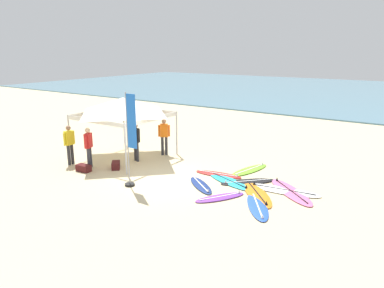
{
  "coord_description": "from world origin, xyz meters",
  "views": [
    {
      "loc": [
        8.37,
        -10.23,
        4.81
      ],
      "look_at": [
        0.35,
        1.75,
        1.0
      ],
      "focal_mm": 33.66,
      "sensor_mm": 36.0,
      "label": 1
    }
  ],
  "objects_px": {
    "surfboard_pink": "(291,192)",
    "surfboard_lime": "(250,170)",
    "surfboard_black": "(248,182)",
    "surfboard_navy": "(201,185)",
    "surfboard_red": "(218,174)",
    "surfboard_blue": "(258,206)",
    "canopy_tent": "(123,106)",
    "person_black": "(136,139)",
    "gear_bag_by_pole": "(84,168)",
    "banner_flag": "(130,144)",
    "person_orange": "(164,134)",
    "person_yellow": "(69,142)",
    "surfboard_purple": "(220,197)",
    "person_red": "(89,145)",
    "surfboard_orange": "(257,193)",
    "gear_bag_near_tent": "(116,165)",
    "surfboard_white": "(283,190)",
    "surfboard_cyan": "(229,181)"
  },
  "relations": [
    {
      "from": "surfboard_cyan",
      "to": "banner_flag",
      "type": "distance_m",
      "value": 3.91
    },
    {
      "from": "surfboard_white",
      "to": "person_black",
      "type": "xyz_separation_m",
      "value": [
        -6.66,
        -0.2,
        0.95
      ]
    },
    {
      "from": "surfboard_purple",
      "to": "banner_flag",
      "type": "bearing_deg",
      "value": -165.51
    },
    {
      "from": "banner_flag",
      "to": "person_orange",
      "type": "bearing_deg",
      "value": 111.4
    },
    {
      "from": "person_yellow",
      "to": "surfboard_purple",
      "type": "bearing_deg",
      "value": 3.15
    },
    {
      "from": "surfboard_lime",
      "to": "surfboard_orange",
      "type": "height_order",
      "value": "same"
    },
    {
      "from": "surfboard_blue",
      "to": "surfboard_lime",
      "type": "xyz_separation_m",
      "value": [
        -1.71,
        3.1,
        0.0
      ]
    },
    {
      "from": "surfboard_pink",
      "to": "surfboard_lime",
      "type": "bearing_deg",
      "value": 148.41
    },
    {
      "from": "surfboard_purple",
      "to": "surfboard_cyan",
      "type": "height_order",
      "value": "same"
    },
    {
      "from": "surfboard_lime",
      "to": "surfboard_red",
      "type": "height_order",
      "value": "same"
    },
    {
      "from": "surfboard_blue",
      "to": "surfboard_red",
      "type": "height_order",
      "value": "same"
    },
    {
      "from": "canopy_tent",
      "to": "person_yellow",
      "type": "height_order",
      "value": "canopy_tent"
    },
    {
      "from": "canopy_tent",
      "to": "gear_bag_by_pole",
      "type": "bearing_deg",
      "value": -90.38
    },
    {
      "from": "person_red",
      "to": "banner_flag",
      "type": "distance_m",
      "value": 3.01
    },
    {
      "from": "surfboard_blue",
      "to": "gear_bag_by_pole",
      "type": "bearing_deg",
      "value": -174.22
    },
    {
      "from": "person_red",
      "to": "gear_bag_by_pole",
      "type": "height_order",
      "value": "person_red"
    },
    {
      "from": "surfboard_blue",
      "to": "banner_flag",
      "type": "distance_m",
      "value": 4.85
    },
    {
      "from": "surfboard_red",
      "to": "person_black",
      "type": "height_order",
      "value": "person_black"
    },
    {
      "from": "surfboard_blue",
      "to": "surfboard_cyan",
      "type": "xyz_separation_m",
      "value": [
        -1.79,
        1.48,
        -0.0
      ]
    },
    {
      "from": "surfboard_pink",
      "to": "surfboard_orange",
      "type": "xyz_separation_m",
      "value": [
        -0.93,
        -0.79,
        0.0
      ]
    },
    {
      "from": "surfboard_red",
      "to": "person_orange",
      "type": "height_order",
      "value": "person_orange"
    },
    {
      "from": "surfboard_blue",
      "to": "surfboard_navy",
      "type": "distance_m",
      "value": 2.5
    },
    {
      "from": "surfboard_pink",
      "to": "gear_bag_by_pole",
      "type": "height_order",
      "value": "gear_bag_by_pole"
    },
    {
      "from": "surfboard_lime",
      "to": "surfboard_blue",
      "type": "bearing_deg",
      "value": -61.08
    },
    {
      "from": "surfboard_pink",
      "to": "person_yellow",
      "type": "distance_m",
      "value": 9.23
    },
    {
      "from": "gear_bag_near_tent",
      "to": "banner_flag",
      "type": "bearing_deg",
      "value": -29.7
    },
    {
      "from": "surfboard_blue",
      "to": "surfboard_red",
      "type": "relative_size",
      "value": 1.08
    },
    {
      "from": "person_black",
      "to": "surfboard_black",
      "type": "bearing_deg",
      "value": 2.97
    },
    {
      "from": "banner_flag",
      "to": "person_yellow",
      "type": "bearing_deg",
      "value": 173.72
    },
    {
      "from": "surfboard_orange",
      "to": "surfboard_red",
      "type": "height_order",
      "value": "same"
    },
    {
      "from": "surfboard_navy",
      "to": "gear_bag_by_pole",
      "type": "bearing_deg",
      "value": -165.31
    },
    {
      "from": "surfboard_purple",
      "to": "surfboard_lime",
      "type": "xyz_separation_m",
      "value": [
        -0.39,
        3.13,
        -0.0
      ]
    },
    {
      "from": "surfboard_red",
      "to": "surfboard_pink",
      "type": "bearing_deg",
      "value": -3.06
    },
    {
      "from": "canopy_tent",
      "to": "person_black",
      "type": "distance_m",
      "value": 1.62
    },
    {
      "from": "person_orange",
      "to": "gear_bag_near_tent",
      "type": "relative_size",
      "value": 2.85
    },
    {
      "from": "surfboard_white",
      "to": "person_black",
      "type": "distance_m",
      "value": 6.73
    },
    {
      "from": "surfboard_black",
      "to": "canopy_tent",
      "type": "bearing_deg",
      "value": -178.72
    },
    {
      "from": "surfboard_white",
      "to": "person_red",
      "type": "distance_m",
      "value": 7.93
    },
    {
      "from": "surfboard_blue",
      "to": "gear_bag_near_tent",
      "type": "height_order",
      "value": "gear_bag_near_tent"
    },
    {
      "from": "banner_flag",
      "to": "surfboard_blue",
      "type": "bearing_deg",
      "value": 10.77
    },
    {
      "from": "surfboard_purple",
      "to": "surfboard_black",
      "type": "bearing_deg",
      "value": 85.96
    },
    {
      "from": "gear_bag_near_tent",
      "to": "surfboard_red",
      "type": "bearing_deg",
      "value": 22.87
    },
    {
      "from": "surfboard_purple",
      "to": "surfboard_pink",
      "type": "bearing_deg",
      "value": 45.06
    },
    {
      "from": "surfboard_black",
      "to": "surfboard_navy",
      "type": "xyz_separation_m",
      "value": [
        -1.25,
        -1.27,
        0.0
      ]
    },
    {
      "from": "person_red",
      "to": "banner_flag",
      "type": "xyz_separation_m",
      "value": [
        2.9,
        -0.57,
        0.59
      ]
    },
    {
      "from": "canopy_tent",
      "to": "surfboard_navy",
      "type": "xyz_separation_m",
      "value": [
        4.82,
        -1.13,
        -2.35
      ]
    },
    {
      "from": "surfboard_orange",
      "to": "surfboard_pink",
      "type": "bearing_deg",
      "value": 40.41
    },
    {
      "from": "person_black",
      "to": "banner_flag",
      "type": "relative_size",
      "value": 0.5
    },
    {
      "from": "surfboard_blue",
      "to": "person_red",
      "type": "height_order",
      "value": "person_red"
    },
    {
      "from": "surfboard_pink",
      "to": "person_orange",
      "type": "bearing_deg",
      "value": 169.53
    }
  ]
}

